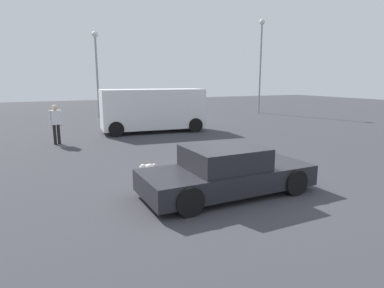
{
  "coord_description": "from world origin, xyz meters",
  "views": [
    {
      "loc": [
        -4.26,
        -6.81,
        2.79
      ],
      "look_at": [
        -0.11,
        1.81,
        0.9
      ],
      "focal_mm": 30.56,
      "sensor_mm": 36.0,
      "label": 1
    }
  ],
  "objects": [
    {
      "name": "sedan_foreground",
      "position": [
        -0.14,
        -0.19,
        0.55
      ],
      "size": [
        4.3,
        1.9,
        1.19
      ],
      "rotation": [
        0.0,
        0.0,
        0.01
      ],
      "color": "#232328",
      "rests_on": "ground_plane"
    },
    {
      "name": "light_post_mid",
      "position": [
        12.8,
        15.62,
        5.01
      ],
      "size": [
        0.44,
        0.44,
        7.56
      ],
      "color": "gray",
      "rests_on": "ground_plane"
    },
    {
      "name": "pedestrian",
      "position": [
        -3.48,
        8.43,
        1.03
      ],
      "size": [
        0.55,
        0.34,
        1.73
      ],
      "rotation": [
        0.0,
        0.0,
        1.85
      ],
      "color": "black",
      "rests_on": "ground_plane"
    },
    {
      "name": "van_white",
      "position": [
        1.47,
        9.95,
        1.23
      ],
      "size": [
        5.56,
        2.58,
        2.29
      ],
      "rotation": [
        0.0,
        0.0,
        -0.1
      ],
      "color": "white",
      "rests_on": "ground_plane"
    },
    {
      "name": "dog",
      "position": [
        -1.43,
        2.06,
        0.25
      ],
      "size": [
        0.56,
        0.37,
        0.41
      ],
      "rotation": [
        0.0,
        0.0,
        3.58
      ],
      "color": "white",
      "rests_on": "ground_plane"
    },
    {
      "name": "light_post_near",
      "position": [
        0.02,
        17.9,
        4.2
      ],
      "size": [
        0.44,
        0.44,
        6.15
      ],
      "color": "gray",
      "rests_on": "ground_plane"
    },
    {
      "name": "ground_plane",
      "position": [
        0.0,
        0.0,
        0.0
      ],
      "size": [
        80.0,
        80.0,
        0.0
      ],
      "primitive_type": "plane",
      "color": "#38383D"
    }
  ]
}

